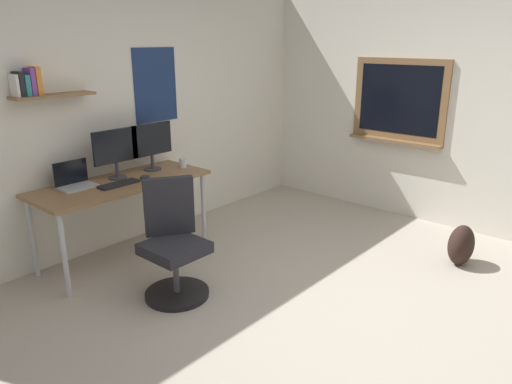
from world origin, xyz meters
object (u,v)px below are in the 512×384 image
object	(u,v)px
coffee_mug	(183,163)
monitor_primary	(116,150)
monitor_secondary	(152,143)
computer_mouse	(145,177)
backpack	(461,245)
office_chair	(174,247)
desk	(122,189)
keyboard	(119,184)
laptop	(75,181)

from	to	relation	value
coffee_mug	monitor_primary	bearing A→B (deg)	167.99
monitor_primary	monitor_secondary	bearing A→B (deg)	0.00
computer_mouse	backpack	world-z (taller)	computer_mouse
monitor_secondary	computer_mouse	bearing A→B (deg)	-141.92
office_chair	desk	bearing A→B (deg)	81.57
office_chair	monitor_primary	xyz separation A→B (m)	(0.17, 0.98, 0.62)
office_chair	monitor_secondary	distance (m)	1.29
keyboard	backpack	size ratio (longest dim) A/B	0.98
office_chair	backpack	size ratio (longest dim) A/B	2.51
laptop	computer_mouse	distance (m)	0.61
office_chair	computer_mouse	distance (m)	0.93
office_chair	keyboard	xyz separation A→B (m)	(0.05, 0.79, 0.36)
monitor_primary	backpack	distance (m)	3.30
monitor_primary	laptop	bearing A→B (deg)	173.19
office_chair	monitor_primary	bearing A→B (deg)	80.18
monitor_secondary	backpack	size ratio (longest dim) A/B	1.22
monitor_primary	monitor_secondary	size ratio (longest dim) A/B	1.00
office_chair	monitor_primary	distance (m)	1.17
monitor_primary	keyboard	xyz separation A→B (m)	(-0.12, -0.19, -0.26)
laptop	keyboard	bearing A→B (deg)	-40.35
desk	computer_mouse	xyz separation A→B (m)	(0.20, -0.08, 0.09)
monitor_primary	computer_mouse	bearing A→B (deg)	-50.39
laptop	monitor_primary	bearing A→B (deg)	-6.81
backpack	monitor_secondary	bearing A→B (deg)	120.56
computer_mouse	backpack	size ratio (longest dim) A/B	0.27
laptop	keyboard	size ratio (longest dim) A/B	0.84
monitor_secondary	laptop	bearing A→B (deg)	176.58
coffee_mug	backpack	size ratio (longest dim) A/B	0.24
office_chair	monitor_primary	size ratio (longest dim) A/B	2.05
coffee_mug	backpack	distance (m)	2.78
laptop	backpack	distance (m)	3.54
office_chair	keyboard	world-z (taller)	office_chair
laptop	coffee_mug	world-z (taller)	laptop
office_chair	backpack	world-z (taller)	office_chair
desk	backpack	world-z (taller)	desk
office_chair	coffee_mug	bearing A→B (deg)	45.02
computer_mouse	monitor_primary	bearing A→B (deg)	129.61
keyboard	computer_mouse	world-z (taller)	computer_mouse
coffee_mug	backpack	bearing A→B (deg)	-62.71
monitor_primary	keyboard	bearing A→B (deg)	-122.26
office_chair	coffee_mug	size ratio (longest dim) A/B	10.33
office_chair	laptop	bearing A→B (deg)	102.85
backpack	coffee_mug	bearing A→B (deg)	117.29
desk	monitor_primary	distance (m)	0.36
desk	computer_mouse	bearing A→B (deg)	-22.75
monitor_secondary	keyboard	distance (m)	0.62
computer_mouse	backpack	bearing A→B (deg)	-53.42
office_chair	backpack	bearing A→B (deg)	-37.11
desk	computer_mouse	distance (m)	0.23
monitor_primary	coffee_mug	size ratio (longest dim) A/B	5.04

